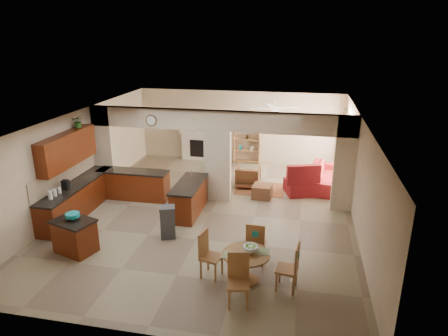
% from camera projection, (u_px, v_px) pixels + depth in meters
% --- Properties ---
extents(floor, '(10.00, 10.00, 0.00)m').
position_uv_depth(floor, '(211.00, 213.00, 11.57)').
color(floor, '#817659').
rests_on(floor, ground).
extents(ceiling, '(10.00, 10.00, 0.00)m').
position_uv_depth(ceiling, '(209.00, 117.00, 10.65)').
color(ceiling, white).
rests_on(ceiling, wall_back).
extents(wall_back, '(8.00, 0.00, 8.00)m').
position_uv_depth(wall_back, '(239.00, 127.00, 15.74)').
color(wall_back, beige).
rests_on(wall_back, floor).
extents(wall_front, '(8.00, 0.00, 8.00)m').
position_uv_depth(wall_front, '(139.00, 264.00, 6.48)').
color(wall_front, beige).
rests_on(wall_front, floor).
extents(wall_left, '(0.00, 10.00, 10.00)m').
position_uv_depth(wall_left, '(79.00, 158.00, 11.86)').
color(wall_left, beige).
rests_on(wall_left, floor).
extents(wall_right, '(0.00, 10.00, 10.00)m').
position_uv_depth(wall_right, '(360.00, 177.00, 10.36)').
color(wall_right, beige).
rests_on(wall_right, floor).
extents(partition_left_pier, '(0.60, 0.25, 2.80)m').
position_uv_depth(partition_left_pier, '(105.00, 150.00, 12.73)').
color(partition_left_pier, beige).
rests_on(partition_left_pier, floor).
extents(partition_center_pier, '(0.80, 0.25, 2.20)m').
position_uv_depth(partition_center_pier, '(218.00, 166.00, 12.13)').
color(partition_center_pier, beige).
rests_on(partition_center_pier, floor).
extents(partition_right_pier, '(0.60, 0.25, 2.80)m').
position_uv_depth(partition_right_pier, '(345.00, 164.00, 11.34)').
color(partition_right_pier, beige).
rests_on(partition_right_pier, floor).
extents(partition_header, '(8.00, 0.25, 0.60)m').
position_uv_depth(partition_header, '(217.00, 121.00, 11.68)').
color(partition_header, beige).
rests_on(partition_header, partition_center_pier).
extents(kitchen_counter, '(2.52, 3.29, 1.48)m').
position_uv_depth(kitchen_counter, '(101.00, 192.00, 11.79)').
color(kitchen_counter, '#421907').
rests_on(kitchen_counter, floor).
extents(upper_cabinets, '(0.35, 2.40, 0.90)m').
position_uv_depth(upper_cabinets, '(67.00, 149.00, 10.91)').
color(upper_cabinets, '#421907').
rests_on(upper_cabinets, wall_left).
extents(peninsula, '(0.70, 1.85, 0.91)m').
position_uv_depth(peninsula, '(189.00, 198.00, 11.42)').
color(peninsula, '#421907').
rests_on(peninsula, floor).
extents(wall_clock, '(0.34, 0.03, 0.34)m').
position_uv_depth(wall_clock, '(151.00, 120.00, 11.93)').
color(wall_clock, '#52391B').
rests_on(wall_clock, partition_header).
extents(rug, '(1.60, 1.30, 0.01)m').
position_uv_depth(rug, '(260.00, 189.00, 13.29)').
color(rug, brown).
rests_on(rug, floor).
extents(fireplace, '(1.60, 0.35, 1.20)m').
position_uv_depth(fireplace, '(199.00, 145.00, 16.14)').
color(fireplace, silver).
rests_on(fireplace, floor).
extents(shelving_unit, '(1.00, 0.32, 1.80)m').
position_uv_depth(shelving_unit, '(247.00, 141.00, 15.67)').
color(shelving_unit, brown).
rests_on(shelving_unit, floor).
extents(window_a, '(0.02, 0.90, 1.90)m').
position_uv_depth(window_a, '(349.00, 158.00, 12.56)').
color(window_a, white).
rests_on(window_a, wall_right).
extents(window_b, '(0.02, 0.90, 1.90)m').
position_uv_depth(window_b, '(345.00, 144.00, 14.14)').
color(window_b, white).
rests_on(window_b, wall_right).
extents(glazed_door, '(0.02, 0.70, 2.10)m').
position_uv_depth(glazed_door, '(347.00, 155.00, 13.40)').
color(glazed_door, white).
rests_on(glazed_door, wall_right).
extents(drape_a_left, '(0.10, 0.28, 2.30)m').
position_uv_depth(drape_a_left, '(350.00, 164.00, 12.01)').
color(drape_a_left, '#3F2319').
rests_on(drape_a_left, wall_right).
extents(drape_a_right, '(0.10, 0.28, 2.30)m').
position_uv_depth(drape_a_right, '(346.00, 152.00, 13.13)').
color(drape_a_right, '#3F2319').
rests_on(drape_a_right, wall_right).
extents(drape_b_left, '(0.10, 0.28, 2.30)m').
position_uv_depth(drape_b_left, '(345.00, 148.00, 13.59)').
color(drape_b_left, '#3F2319').
rests_on(drape_b_left, wall_right).
extents(drape_b_right, '(0.10, 0.28, 2.30)m').
position_uv_depth(drape_b_right, '(342.00, 139.00, 14.70)').
color(drape_b_right, '#3F2319').
rests_on(drape_b_right, wall_right).
extents(ceiling_fan, '(1.00, 1.00, 0.10)m').
position_uv_depth(ceiling_fan, '(274.00, 108.00, 13.23)').
color(ceiling_fan, white).
rests_on(ceiling_fan, ceiling).
extents(kitchen_island, '(1.11, 0.94, 0.82)m').
position_uv_depth(kitchen_island, '(75.00, 236.00, 9.40)').
color(kitchen_island, '#421907').
rests_on(kitchen_island, floor).
extents(teal_bowl, '(0.33, 0.33, 0.15)m').
position_uv_depth(teal_bowl, '(73.00, 216.00, 9.29)').
color(teal_bowl, teal).
rests_on(teal_bowl, kitchen_island).
extents(trash_can, '(0.45, 0.42, 0.78)m').
position_uv_depth(trash_can, '(168.00, 223.00, 10.06)').
color(trash_can, '#313134').
rests_on(trash_can, floor).
extents(dining_table, '(0.99, 0.99, 0.68)m').
position_uv_depth(dining_table, '(246.00, 262.00, 8.24)').
color(dining_table, brown).
rests_on(dining_table, floor).
extents(fruit_bowl, '(0.31, 0.31, 0.17)m').
position_uv_depth(fruit_bowl, '(251.00, 249.00, 8.18)').
color(fruit_bowl, '#62BB28').
rests_on(fruit_bowl, dining_table).
extents(sofa, '(2.47, 1.24, 0.69)m').
position_uv_depth(sofa, '(325.00, 176.00, 13.46)').
color(sofa, maroon).
rests_on(sofa, floor).
extents(chaise, '(1.29, 1.17, 0.43)m').
position_uv_depth(chaise, '(303.00, 187.00, 12.89)').
color(chaise, maroon).
rests_on(chaise, floor).
extents(armchair, '(0.78, 0.80, 0.73)m').
position_uv_depth(armchair, '(248.00, 176.00, 13.40)').
color(armchair, maroon).
rests_on(armchair, floor).
extents(ottoman, '(0.62, 0.62, 0.42)m').
position_uv_depth(ottoman, '(262.00, 191.00, 12.54)').
color(ottoman, maroon).
rests_on(ottoman, floor).
extents(plant, '(0.43, 0.41, 0.38)m').
position_uv_depth(plant, '(78.00, 121.00, 11.35)').
color(plant, '#1A4C14').
rests_on(plant, upper_cabinets).
extents(chair_north, '(0.44, 0.44, 1.02)m').
position_uv_depth(chair_north, '(256.00, 242.00, 8.85)').
color(chair_north, brown).
rests_on(chair_north, floor).
extents(chair_east, '(0.47, 0.47, 1.02)m').
position_uv_depth(chair_east, '(291.00, 266.00, 7.96)').
color(chair_east, brown).
rests_on(chair_east, floor).
extents(chair_south, '(0.49, 0.49, 1.02)m').
position_uv_depth(chair_south, '(238.00, 277.00, 7.60)').
color(chair_south, brown).
rests_on(chair_south, floor).
extents(chair_west, '(0.50, 0.50, 1.02)m').
position_uv_depth(chair_west, '(208.00, 252.00, 8.45)').
color(chair_west, brown).
rests_on(chair_west, floor).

